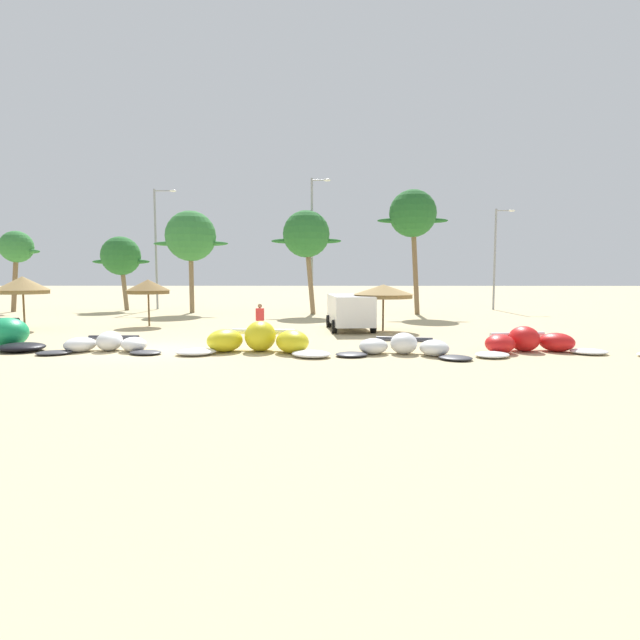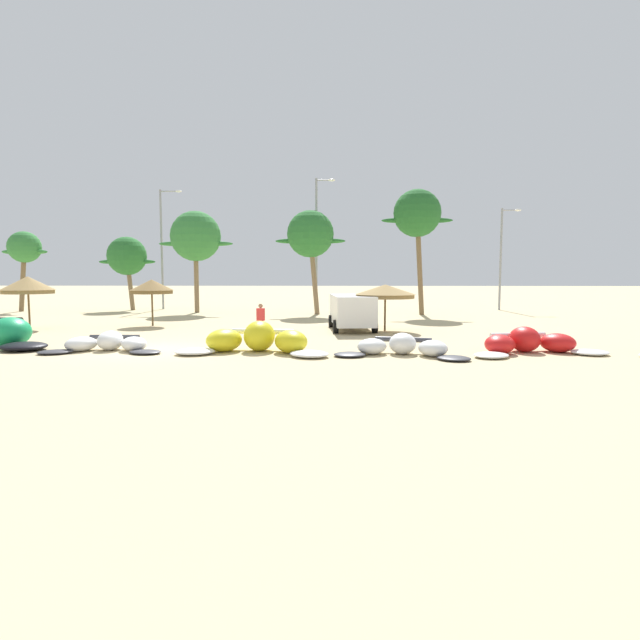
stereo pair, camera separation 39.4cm
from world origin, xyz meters
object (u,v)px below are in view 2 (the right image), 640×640
at_px(palm_center_left, 310,235).
at_px(beach_umbrella_near_palms, 385,291).
at_px(palm_left, 127,257).
at_px(beach_umbrella_near_van, 28,285).
at_px(kite_left, 108,344).
at_px(palm_center_right, 417,214).
at_px(kite_right_of_center, 529,343).
at_px(beach_umbrella_middle, 152,287).
at_px(parked_van, 351,309).
at_px(lamppost_west, 163,243).
at_px(palm_left_of_gap, 196,237).
at_px(kite_left_of_center, 257,340).
at_px(lamppost_east_center, 502,253).
at_px(lamppost_west_center, 318,239).
at_px(person_near_kites, 261,321).
at_px(kite_center, 402,347).
at_px(palm_leftmost, 24,249).

bearing_deg(palm_center_left, beach_umbrella_near_palms, -68.56).
bearing_deg(palm_left, beach_umbrella_near_van, -85.80).
distance_m(kite_left, palm_center_right, 24.70).
relative_size(kite_right_of_center, beach_umbrella_middle, 2.00).
xyz_separation_m(parked_van, lamppost_west, (-15.79, 16.41, 4.60)).
bearing_deg(beach_umbrella_near_palms, palm_left_of_gap, 136.46).
height_order(kite_left_of_center, beach_umbrella_near_van, beach_umbrella_near_van).
bearing_deg(lamppost_east_center, lamppost_west_center, -168.55).
xyz_separation_m(beach_umbrella_middle, beach_umbrella_near_palms, (13.12, -2.34, -0.19)).
height_order(parked_van, palm_left_of_gap, palm_left_of_gap).
relative_size(beach_umbrella_near_van, beach_umbrella_near_palms, 0.90).
distance_m(person_near_kites, lamppost_west, 24.14).
distance_m(kite_left, beach_umbrella_near_van, 11.01).
bearing_deg(lamppost_west, kite_left_of_center, -63.79).
distance_m(kite_right_of_center, lamppost_east_center, 25.31).
xyz_separation_m(kite_center, palm_center_left, (-4.36, 19.43, 5.62)).
bearing_deg(palm_center_left, lamppost_west_center, 78.01).
height_order(palm_left, palm_center_left, palm_center_left).
bearing_deg(kite_left_of_center, kite_center, -5.74).
bearing_deg(lamppost_east_center, palm_leftmost, -175.48).
xyz_separation_m(palm_leftmost, lamppost_west, (10.14, 3.38, 0.62)).
height_order(palm_left_of_gap, palm_center_right, palm_center_right).
relative_size(kite_center, beach_umbrella_near_palms, 1.56).
relative_size(beach_umbrella_near_van, palm_leftmost, 0.44).
distance_m(palm_center_right, lamppost_east_center, 10.03).
bearing_deg(person_near_kites, beach_umbrella_near_van, 163.96).
distance_m(palm_leftmost, lamppost_west_center, 23.63).
bearing_deg(parked_van, palm_left, 140.88).
bearing_deg(lamppost_west_center, palm_left, 173.05).
height_order(palm_center_left, lamppost_west, lamppost_west).
relative_size(parked_van, palm_left_of_gap, 0.65).
relative_size(kite_center, lamppost_west_center, 0.47).
bearing_deg(lamppost_west, kite_right_of_center, -47.63).
xyz_separation_m(person_near_kites, lamppost_west_center, (1.90, 17.20, 4.93)).
distance_m(beach_umbrella_near_van, parked_van, 17.32).
relative_size(lamppost_west_center, lamppost_east_center, 1.23).
height_order(kite_center, lamppost_east_center, lamppost_east_center).
bearing_deg(beach_umbrella_near_van, palm_leftmost, 122.74).
bearing_deg(parked_van, lamppost_west, 133.89).
xyz_separation_m(person_near_kites, palm_left, (-14.18, 19.16, 3.67)).
relative_size(beach_umbrella_near_van, palm_left_of_gap, 0.36).
height_order(person_near_kites, palm_center_right, palm_center_right).
height_order(person_near_kites, lamppost_west, lamppost_west).
height_order(kite_center, palm_left_of_gap, palm_left_of_gap).
height_order(kite_left, palm_center_left, palm_center_left).
height_order(kite_center, lamppost_west, lamppost_west).
bearing_deg(person_near_kites, palm_center_left, 84.51).
xyz_separation_m(lamppost_west, lamppost_west_center, (13.48, -3.41, 0.05)).
xyz_separation_m(kite_left, palm_left, (-8.89, 22.93, 4.21)).
bearing_deg(lamppost_west_center, kite_left, -108.93).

